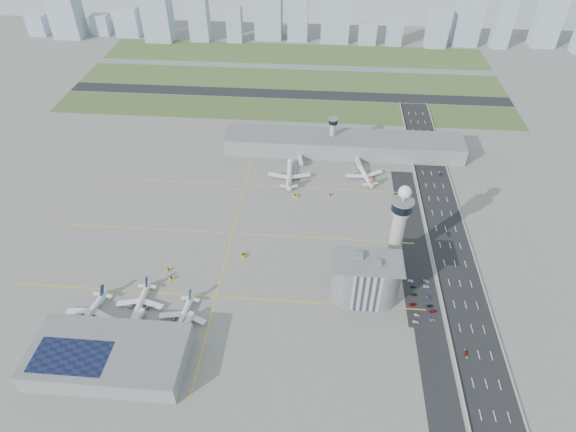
# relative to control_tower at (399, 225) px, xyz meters

# --- Properties ---
(ground) EXTENTS (1000.00, 1000.00, 0.00)m
(ground) POSITION_rel_control_tower_xyz_m (-72.00, -8.00, -35.04)
(ground) COLOR gray
(grass_strip_0) EXTENTS (480.00, 50.00, 0.08)m
(grass_strip_0) POSITION_rel_control_tower_xyz_m (-92.00, 217.00, -35.00)
(grass_strip_0) COLOR #455A2A
(grass_strip_0) RESTS_ON ground
(grass_strip_1) EXTENTS (480.00, 60.00, 0.08)m
(grass_strip_1) POSITION_rel_control_tower_xyz_m (-92.00, 292.00, -35.00)
(grass_strip_1) COLOR #466630
(grass_strip_1) RESTS_ON ground
(grass_strip_2) EXTENTS (480.00, 70.00, 0.08)m
(grass_strip_2) POSITION_rel_control_tower_xyz_m (-92.00, 372.00, -35.00)
(grass_strip_2) COLOR #3C5226
(grass_strip_2) RESTS_ON ground
(runway) EXTENTS (480.00, 22.00, 0.10)m
(runway) POSITION_rel_control_tower_xyz_m (-92.00, 254.00, -34.98)
(runway) COLOR black
(runway) RESTS_ON ground
(highway) EXTENTS (28.00, 500.00, 0.10)m
(highway) POSITION_rel_control_tower_xyz_m (43.00, -8.00, -34.99)
(highway) COLOR black
(highway) RESTS_ON ground
(barrier_left) EXTENTS (0.60, 500.00, 1.20)m
(barrier_left) POSITION_rel_control_tower_xyz_m (29.00, -8.00, -34.44)
(barrier_left) COLOR #9E9E99
(barrier_left) RESTS_ON ground
(barrier_right) EXTENTS (0.60, 500.00, 1.20)m
(barrier_right) POSITION_rel_control_tower_xyz_m (57.00, -8.00, -34.44)
(barrier_right) COLOR #9E9E99
(barrier_right) RESTS_ON ground
(landside_road) EXTENTS (18.00, 260.00, 0.08)m
(landside_road) POSITION_rel_control_tower_xyz_m (18.00, -18.00, -35.00)
(landside_road) COLOR black
(landside_road) RESTS_ON ground
(parking_lot) EXTENTS (20.00, 44.00, 0.10)m
(parking_lot) POSITION_rel_control_tower_xyz_m (16.00, -30.00, -34.99)
(parking_lot) COLOR black
(parking_lot) RESTS_ON ground
(taxiway_line_h_0) EXTENTS (260.00, 0.60, 0.01)m
(taxiway_line_h_0) POSITION_rel_control_tower_xyz_m (-112.00, -38.00, -35.04)
(taxiway_line_h_0) COLOR yellow
(taxiway_line_h_0) RESTS_ON ground
(taxiway_line_h_1) EXTENTS (260.00, 0.60, 0.01)m
(taxiway_line_h_1) POSITION_rel_control_tower_xyz_m (-112.00, 22.00, -35.04)
(taxiway_line_h_1) COLOR yellow
(taxiway_line_h_1) RESTS_ON ground
(taxiway_line_h_2) EXTENTS (260.00, 0.60, 0.01)m
(taxiway_line_h_2) POSITION_rel_control_tower_xyz_m (-112.00, 82.00, -35.04)
(taxiway_line_h_2) COLOR yellow
(taxiway_line_h_2) RESTS_ON ground
(taxiway_line_v) EXTENTS (0.60, 260.00, 0.01)m
(taxiway_line_v) POSITION_rel_control_tower_xyz_m (-112.00, 22.00, -35.04)
(taxiway_line_v) COLOR yellow
(taxiway_line_v) RESTS_ON ground
(control_tower) EXTENTS (14.00, 14.00, 64.50)m
(control_tower) POSITION_rel_control_tower_xyz_m (0.00, 0.00, 0.00)
(control_tower) COLOR #ADAAA5
(control_tower) RESTS_ON ground
(secondary_tower) EXTENTS (8.60, 8.60, 31.90)m
(secondary_tower) POSITION_rel_control_tower_xyz_m (-42.00, 142.00, -16.24)
(secondary_tower) COLOR #ADAAA5
(secondary_tower) RESTS_ON ground
(admin_building) EXTENTS (42.00, 24.00, 33.50)m
(admin_building) POSITION_rel_control_tower_xyz_m (-20.01, -30.00, -19.74)
(admin_building) COLOR #B2B2B7
(admin_building) RESTS_ON ground
(terminal_pier) EXTENTS (210.00, 32.00, 15.80)m
(terminal_pier) POSITION_rel_control_tower_xyz_m (-32.00, 140.00, -27.14)
(terminal_pier) COLOR gray
(terminal_pier) RESTS_ON ground
(near_terminal) EXTENTS (84.00, 42.00, 13.00)m
(near_terminal) POSITION_rel_control_tower_xyz_m (-160.07, -90.02, -28.62)
(near_terminal) COLOR gray
(near_terminal) RESTS_ON ground
(airplane_near_a) EXTENTS (36.69, 41.35, 10.38)m
(airplane_near_a) POSITION_rel_control_tower_xyz_m (-183.96, -60.57, -29.85)
(airplane_near_a) COLOR white
(airplane_near_a) RESTS_ON ground
(airplane_near_b) EXTENTS (29.89, 35.02, 9.70)m
(airplane_near_b) POSITION_rel_control_tower_xyz_m (-156.72, -50.24, -30.19)
(airplane_near_b) COLOR white
(airplane_near_b) RESTS_ON ground
(airplane_near_c) EXTENTS (32.89, 37.57, 9.75)m
(airplane_near_c) POSITION_rel_control_tower_xyz_m (-128.09, -58.36, -30.16)
(airplane_near_c) COLOR white
(airplane_near_c) RESTS_ON ground
(airplane_far_a) EXTENTS (38.08, 44.05, 11.80)m
(airplane_far_a) POSITION_rel_control_tower_xyz_m (-76.54, 96.24, -29.14)
(airplane_far_a) COLOR white
(airplane_far_a) RESTS_ON ground
(airplane_far_b) EXTENTS (41.86, 45.84, 10.76)m
(airplane_far_b) POSITION_rel_control_tower_xyz_m (-14.48, 103.02, -29.66)
(airplane_far_b) COLOR white
(airplane_far_b) RESTS_ON ground
(jet_bridge_near_0) EXTENTS (5.39, 14.31, 5.70)m
(jet_bridge_near_0) POSITION_rel_control_tower_xyz_m (-185.00, -69.00, -32.19)
(jet_bridge_near_0) COLOR silver
(jet_bridge_near_0) RESTS_ON ground
(jet_bridge_near_1) EXTENTS (5.39, 14.31, 5.70)m
(jet_bridge_near_1) POSITION_rel_control_tower_xyz_m (-155.00, -69.00, -32.19)
(jet_bridge_near_1) COLOR silver
(jet_bridge_near_1) RESTS_ON ground
(jet_bridge_near_2) EXTENTS (5.39, 14.31, 5.70)m
(jet_bridge_near_2) POSITION_rel_control_tower_xyz_m (-125.00, -69.00, -32.19)
(jet_bridge_near_2) COLOR silver
(jet_bridge_near_2) RESTS_ON ground
(jet_bridge_far_0) EXTENTS (5.39, 14.31, 5.70)m
(jet_bridge_far_0) POSITION_rel_control_tower_xyz_m (-70.00, 124.00, -32.19)
(jet_bridge_far_0) COLOR silver
(jet_bridge_far_0) RESTS_ON ground
(jet_bridge_far_1) EXTENTS (5.39, 14.31, 5.70)m
(jet_bridge_far_1) POSITION_rel_control_tower_xyz_m (-20.00, 124.00, -32.19)
(jet_bridge_far_1) COLOR silver
(jet_bridge_far_1) RESTS_ON ground
(tug_0) EXTENTS (3.40, 3.41, 1.66)m
(tug_0) POSITION_rel_control_tower_xyz_m (-147.86, -18.34, -34.21)
(tug_0) COLOR gold
(tug_0) RESTS_ON ground
(tug_1) EXTENTS (4.34, 4.36, 2.12)m
(tug_1) POSITION_rel_control_tower_xyz_m (-155.41, -33.18, -33.98)
(tug_1) COLOR #D38101
(tug_1) RESTS_ON ground
(tug_2) EXTENTS (3.89, 3.77, 1.87)m
(tug_2) POSITION_rel_control_tower_xyz_m (-143.81, -25.96, -34.10)
(tug_2) COLOR yellow
(tug_2) RESTS_ON ground
(tug_3) EXTENTS (4.12, 3.36, 2.08)m
(tug_3) POSITION_rel_control_tower_xyz_m (-100.42, -0.63, -34.00)
(tug_3) COLOR orange
(tug_3) RESTS_ON ground
(tug_4) EXTENTS (3.81, 2.78, 2.10)m
(tug_4) POSITION_rel_control_tower_xyz_m (-69.52, 69.13, -33.99)
(tug_4) COLOR yellow
(tug_4) RESTS_ON ground
(tug_5) EXTENTS (3.35, 3.34, 1.63)m
(tug_5) POSITION_rel_control_tower_xyz_m (-42.41, 73.33, -34.23)
(tug_5) COLOR gold
(tug_5) RESTS_ON ground
(car_lot_0) EXTENTS (3.93, 1.74, 1.32)m
(car_lot_0) POSITION_rel_control_tower_xyz_m (10.45, -48.06, -34.38)
(car_lot_0) COLOR silver
(car_lot_0) RESTS_ON ground
(car_lot_1) EXTENTS (3.51, 1.37, 1.14)m
(car_lot_1) POSITION_rel_control_tower_xyz_m (11.92, -42.84, -34.47)
(car_lot_1) COLOR #989898
(car_lot_1) RESTS_ON ground
(car_lot_2) EXTENTS (4.24, 2.37, 1.12)m
(car_lot_2) POSITION_rel_control_tower_xyz_m (10.66, -34.63, -34.48)
(car_lot_2) COLOR maroon
(car_lot_2) RESTS_ON ground
(car_lot_3) EXTENTS (4.17, 1.90, 1.18)m
(car_lot_3) POSITION_rel_control_tower_xyz_m (12.01, -26.53, -34.45)
(car_lot_3) COLOR black
(car_lot_3) RESTS_ON ground
(car_lot_4) EXTENTS (3.41, 1.66, 1.12)m
(car_lot_4) POSITION_rel_control_tower_xyz_m (12.08, -19.98, -34.48)
(car_lot_4) COLOR #17184A
(car_lot_4) RESTS_ON ground
(car_lot_5) EXTENTS (3.80, 1.78, 1.21)m
(car_lot_5) POSITION_rel_control_tower_xyz_m (11.26, -15.15, -34.44)
(car_lot_5) COLOR #B6B9C0
(car_lot_5) RESTS_ON ground
(car_lot_6) EXTENTS (3.96, 1.93, 1.09)m
(car_lot_6) POSITION_rel_control_tower_xyz_m (20.75, -45.93, -34.50)
(car_lot_6) COLOR #9299A0
(car_lot_6) RESTS_ON ground
(car_lot_7) EXTENTS (4.42, 2.37, 1.22)m
(car_lot_7) POSITION_rel_control_tower_xyz_m (22.06, -39.13, -34.43)
(car_lot_7) COLOR maroon
(car_lot_7) RESTS_ON ground
(car_lot_8) EXTENTS (3.72, 1.51, 1.27)m
(car_lot_8) POSITION_rel_control_tower_xyz_m (20.72, -35.11, -34.41)
(car_lot_8) COLOR black
(car_lot_8) RESTS_ON ground
(car_lot_9) EXTENTS (3.86, 1.90, 1.22)m
(car_lot_9) POSITION_rel_control_tower_xyz_m (20.76, -28.36, -34.43)
(car_lot_9) COLOR navy
(car_lot_9) RESTS_ON ground
(car_lot_10) EXTENTS (4.02, 1.93, 1.11)m
(car_lot_10) POSITION_rel_control_tower_xyz_m (20.72, -19.09, -34.49)
(car_lot_10) COLOR silver
(car_lot_10) RESTS_ON ground
(car_lot_11) EXTENTS (4.49, 2.20, 1.26)m
(car_lot_11) POSITION_rel_control_tower_xyz_m (21.27, -14.26, -34.41)
(car_lot_11) COLOR #A0A5A8
(car_lot_11) RESTS_ON ground
(car_hw_0) EXTENTS (1.73, 3.64, 1.20)m
(car_hw_0) POSITION_rel_control_tower_xyz_m (36.05, -67.86, -34.44)
(car_hw_0) COLOR maroon
(car_hw_0) RESTS_ON ground
(car_hw_1) EXTENTS (1.49, 3.93, 1.28)m
(car_hw_1) POSITION_rel_control_tower_xyz_m (43.46, 33.35, -34.40)
(car_hw_1) COLOR black
(car_hw_1) RESTS_ON ground
(car_hw_2) EXTENTS (2.23, 4.12, 1.10)m
(car_hw_2) POSITION_rel_control_tower_xyz_m (50.06, 109.80, -34.49)
(car_hw_2) COLOR navy
(car_hw_2) RESTS_ON ground
(car_hw_4) EXTENTS (1.78, 3.66, 1.20)m
(car_hw_4) POSITION_rel_control_tower_xyz_m (35.93, 169.98, -34.44)
(car_hw_4) COLOR gray
(car_hw_4) RESTS_ON ground
(skyline_bldg_0) EXTENTS (24.05, 19.24, 26.50)m
(skyline_bldg_0) POSITION_rel_control_tower_xyz_m (-449.77, 413.70, -21.79)
(skyline_bldg_0) COLOR #9EADC1
(skyline_bldg_0) RESTS_ON ground
(skyline_bldg_1) EXTENTS (37.63, 30.10, 65.60)m
(skyline_bldg_1) POSITION_rel_control_tower_xyz_m (-403.22, 409.61, -2.24)
(skyline_bldg_1) COLOR #9EADC1
(skyline_bldg_1) RESTS_ON ground
(skyline_bldg_2) EXTENTS (22.81, 18.25, 26.79)m
(skyline_bldg_2) POSITION_rel_control_tower_xyz_m (-363.25, 422.16, -21.65)
(skyline_bldg_2) COLOR #9EADC1
(skyline_bldg_2) RESTS_ON ground
(skyline_bldg_3) EXTENTS (32.30, 25.84, 36.93)m
(skyline_bldg_3) POSITION_rel_control_tower_xyz_m (-324.58, 423.35, -16.58)
(skyline_bldg_3) COLOR #9EADC1
(skyline_bldg_3) RESTS_ON ground
(skyline_bldg_4) EXTENTS (35.81, 28.65, 60.36)m
(skyline_bldg_4) POSITION_rel_control_tower_xyz_m (-276.47, 407.19, -4.86)
(skyline_bldg_4) COLOR #9EADC1
(skyline_bldg_4) RESTS_ON ground
(skyline_bldg_5) EXTENTS (25.49, 20.39, 66.89)m
(skyline_bldg_5) POSITION_rel_control_tower_xyz_m (-222.11, 411.66, -1.60)
(skyline_bldg_5) COLOR #9EADC1
(skyline_bldg_5) RESTS_ON ground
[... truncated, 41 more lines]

